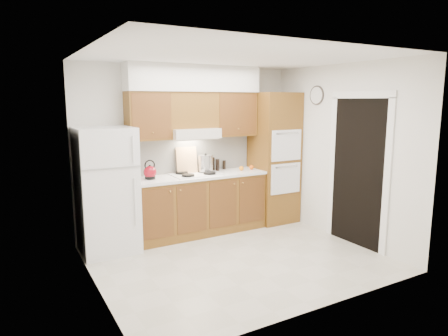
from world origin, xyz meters
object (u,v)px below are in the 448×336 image
Objects in this scene: stock_pot at (206,163)px; kettle at (150,172)px; oven_cabinet at (274,158)px; fridge at (107,190)px.

kettle is at bearing -175.07° from stock_pot.
oven_cabinet is at bearing -5.13° from stock_pot.
oven_cabinet is at bearing 0.70° from fridge.
stock_pot is at bearing 174.87° from oven_cabinet.
stock_pot is (0.95, 0.08, 0.05)m from kettle.
fridge is 1.62m from stock_pot.
kettle is 0.95m from stock_pot.
kettle is at bearing 5.79° from fridge.
oven_cabinet is 9.09× the size of stock_pot.
kettle is 0.77× the size of stock_pot.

